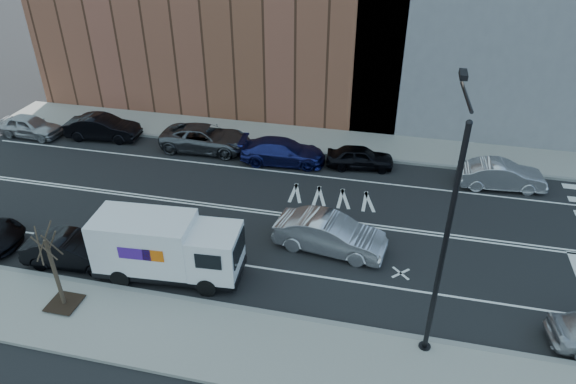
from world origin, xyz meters
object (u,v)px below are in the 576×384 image
at_px(far_parked_a, 30,126).
at_px(driving_sedan, 330,234).
at_px(far_parked_b, 103,128).
at_px(fedex_van, 167,247).

xyz_separation_m(far_parked_a, driving_sedan, (21.20, -7.65, 0.11)).
xyz_separation_m(far_parked_b, driving_sedan, (16.30, -8.38, 0.05)).
relative_size(far_parked_a, driving_sedan, 0.83).
relative_size(fedex_van, driving_sedan, 1.25).
distance_m(fedex_van, far_parked_a, 18.42).
height_order(far_parked_b, driving_sedan, driving_sedan).
bearing_deg(far_parked_a, fedex_van, -123.40).
bearing_deg(far_parked_a, far_parked_b, -78.35).
bearing_deg(far_parked_a, driving_sedan, -106.65).
bearing_deg(far_parked_b, driving_sedan, -121.94).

